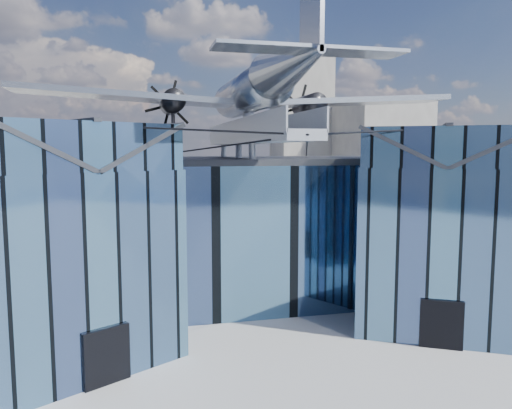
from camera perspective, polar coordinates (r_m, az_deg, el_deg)
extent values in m
plane|color=gray|center=(29.69, 0.95, -14.38)|extent=(120.00, 120.00, 0.00)
cube|color=#476990|center=(36.99, -2.60, -2.61)|extent=(28.00, 14.00, 9.50)
cube|color=#272A2F|center=(36.55, -2.64, 5.08)|extent=(28.00, 14.00, 0.40)
cube|color=#476990|center=(26.69, -20.94, -6.52)|extent=(11.79, 11.43, 9.50)
cube|color=#476990|center=(26.07, -21.45, 6.13)|extent=(11.56, 11.20, 2.20)
cube|color=#272A2F|center=(25.29, -26.18, 5.92)|extent=(7.98, 9.23, 2.40)
cube|color=#272A2F|center=(27.01, -17.01, 6.28)|extent=(7.98, 9.23, 2.40)
cube|color=#272A2F|center=(26.10, -21.55, 8.65)|extent=(4.30, 7.10, 0.18)
cube|color=black|center=(24.19, -16.70, -16.28)|extent=(2.03, 1.32, 2.60)
cube|color=black|center=(28.68, -12.61, -5.38)|extent=(0.34, 0.34, 9.50)
cube|color=#476990|center=(31.80, 20.14, -4.47)|extent=(11.79, 11.43, 9.50)
cube|color=#476990|center=(31.27, 20.55, 6.12)|extent=(11.56, 11.20, 2.20)
cube|color=#272A2F|center=(31.19, 16.40, 6.27)|extent=(7.98, 9.23, 2.40)
cube|color=#272A2F|center=(31.52, 24.65, 5.95)|extent=(7.98, 9.23, 2.40)
cube|color=#272A2F|center=(31.30, 20.63, 8.23)|extent=(4.30, 7.10, 0.18)
cube|color=black|center=(28.75, 20.43, -12.74)|extent=(2.03, 1.32, 2.60)
cube|color=black|center=(31.79, 12.00, -4.22)|extent=(0.34, 0.34, 9.50)
cube|color=#969AA3|center=(31.17, -0.67, 7.44)|extent=(1.80, 21.00, 0.50)
cube|color=#969AA3|center=(31.00, -2.31, 8.64)|extent=(0.08, 21.00, 1.10)
cube|color=#969AA3|center=(31.41, 0.95, 8.62)|extent=(0.08, 21.00, 1.10)
cylinder|color=#969AA3|center=(40.47, -3.75, 6.22)|extent=(0.44, 0.44, 1.35)
cylinder|color=#969AA3|center=(34.58, -1.99, 6.21)|extent=(0.44, 0.44, 1.35)
cylinder|color=#969AA3|center=(30.68, -0.45, 6.20)|extent=(0.44, 0.44, 1.35)
cylinder|color=#969AA3|center=(31.69, -0.88, 9.14)|extent=(0.70, 0.70, 1.40)
cylinder|color=black|center=(22.94, -9.29, 8.51)|extent=(10.55, 6.08, 0.69)
cylinder|color=black|center=(25.99, 14.71, 8.12)|extent=(10.55, 6.08, 0.69)
cylinder|color=black|center=(28.64, -5.63, 6.41)|extent=(6.09, 17.04, 1.19)
cylinder|color=black|center=(30.09, 5.82, 6.40)|extent=(6.09, 17.04, 1.19)
cylinder|color=#9DA3AA|center=(31.85, -0.88, 12.65)|extent=(2.50, 11.00, 2.50)
sphere|color=#9DA3AA|center=(37.20, -2.82, 11.73)|extent=(2.50, 2.50, 2.50)
cube|color=black|center=(36.30, -2.52, 12.96)|extent=(1.60, 1.40, 0.50)
cone|color=#9DA3AA|center=(23.29, 4.29, 15.72)|extent=(2.50, 7.00, 2.50)
cube|color=#9DA3AA|center=(21.49, 6.36, 20.86)|extent=(0.18, 2.40, 3.40)
cube|color=#9DA3AA|center=(21.27, 6.22, 17.15)|extent=(8.00, 1.80, 0.14)
cube|color=#9DA3AA|center=(32.01, -13.88, 11.89)|extent=(14.00, 3.20, 1.08)
cylinder|color=black|center=(32.68, -9.58, 11.43)|extent=(1.44, 3.20, 1.44)
cone|color=black|center=(34.46, -9.81, 11.16)|extent=(0.70, 0.70, 0.70)
cube|color=black|center=(34.61, -9.82, 11.13)|extent=(1.05, 0.06, 3.33)
cube|color=black|center=(34.61, -9.82, 11.13)|extent=(2.53, 0.06, 2.53)
cube|color=black|center=(34.61, -9.82, 11.13)|extent=(3.33, 0.06, 1.05)
cylinder|color=black|center=(31.99, -9.45, 9.34)|extent=(0.24, 0.24, 1.75)
cube|color=#9DA3AA|center=(34.98, 10.22, 11.49)|extent=(14.00, 3.20, 1.08)
cylinder|color=black|center=(34.62, 6.09, 11.19)|extent=(1.44, 3.20, 1.44)
cone|color=black|center=(36.31, 5.11, 10.97)|extent=(0.70, 0.70, 0.70)
cube|color=black|center=(36.45, 5.03, 10.95)|extent=(1.05, 0.06, 3.33)
cube|color=black|center=(36.45, 5.03, 10.95)|extent=(2.53, 0.06, 2.53)
cube|color=black|center=(36.45, 5.03, 10.95)|extent=(3.33, 0.06, 1.05)
cylinder|color=black|center=(33.97, 6.42, 9.21)|extent=(0.24, 0.24, 1.75)
cube|color=gray|center=(84.46, 13.80, 5.13)|extent=(12.00, 14.00, 18.00)
cube|color=gray|center=(82.93, -22.82, 3.42)|extent=(14.00, 10.00, 14.00)
cube|color=gray|center=(89.73, 5.14, 7.90)|extent=(9.00, 9.00, 26.00)
cylinder|color=black|center=(46.37, 21.78, -5.45)|extent=(0.45, 0.45, 2.79)
sphere|color=#264E1B|center=(45.94, 21.90, -2.40)|extent=(4.21, 4.21, 3.65)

